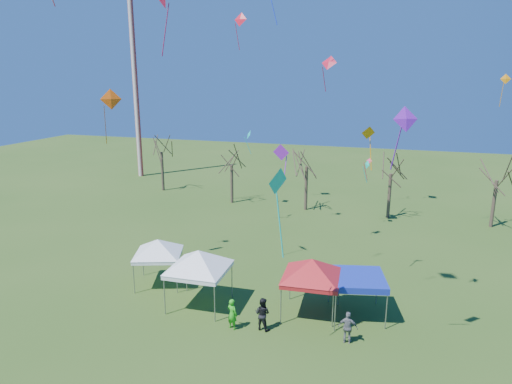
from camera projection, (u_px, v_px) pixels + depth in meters
The scene contains 25 objects.
ground at pixel (259, 333), 25.06m from camera, with size 140.00×140.00×0.00m, color #2F4E19.
radio_mast at pixel (135, 85), 61.54m from camera, with size 0.70×0.70×25.00m, color silver.
tree_0 at pixel (161, 138), 54.83m from camera, with size 3.83×3.83×8.44m.
tree_1 at pixel (231, 151), 49.54m from camera, with size 3.42×3.42×7.54m.
tree_2 at pixel (307, 151), 46.72m from camera, with size 3.71×3.71×8.18m.
tree_3 at pixel (392, 158), 44.02m from camera, with size 3.59×3.59×7.91m.
tree_4 at pixel (499, 163), 41.27m from camera, with size 3.58×3.58×7.89m.
tent_white_west at pixel (158, 242), 30.33m from camera, with size 3.95×3.95×3.69m.
tent_white_mid at pixel (198, 254), 27.30m from camera, with size 4.74×4.74×4.18m.
tent_red at pixel (312, 263), 26.30m from camera, with size 4.59×4.59×4.05m.
tent_blue at pixel (357, 279), 26.46m from camera, with size 3.76×3.76×2.47m.
person_dark at pixel (262, 314), 25.26m from camera, with size 0.92×0.71×1.88m, color black.
person_green at pixel (232, 314), 25.33m from camera, with size 0.65×0.43×1.79m, color green.
person_grey at pixel (348, 328), 23.98m from camera, with size 1.04×0.43×1.78m, color slate.
kite_22 at pixel (369, 162), 42.83m from camera, with size 0.88×0.84×2.32m.
kite_2 at pixel (240, 20), 43.61m from camera, with size 1.48×0.88×3.49m.
kite_12 at pixel (506, 80), 39.45m from camera, with size 0.92×0.41×2.84m.
kite_27 at pixel (406, 120), 19.47m from camera, with size 1.19×0.94×2.82m.
kite_11 at pixel (329, 63), 36.87m from camera, with size 1.52×1.17×2.92m.
kite_13 at pixel (248, 135), 46.94m from camera, with size 0.98×1.12×2.59m.
kite_1 at pixel (281, 153), 26.34m from camera, with size 1.03×0.52×2.32m.
kite_19 at pixel (367, 165), 41.04m from camera, with size 0.68×0.77×2.16m.
kite_17 at pixel (368, 134), 28.93m from camera, with size 1.02×0.83×2.87m.
kite_14 at pixel (111, 100), 30.13m from camera, with size 1.35×1.25×3.69m.
kite_5 at pixel (277, 182), 20.83m from camera, with size 0.92×1.42×4.45m.
Camera 1 is at (6.54, -21.38, 13.74)m, focal length 32.00 mm.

